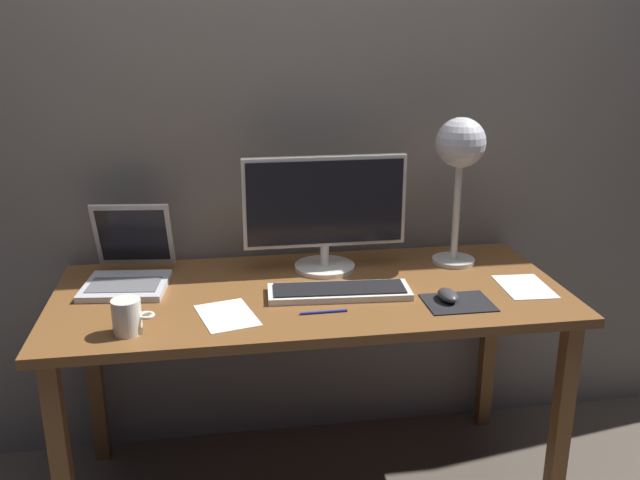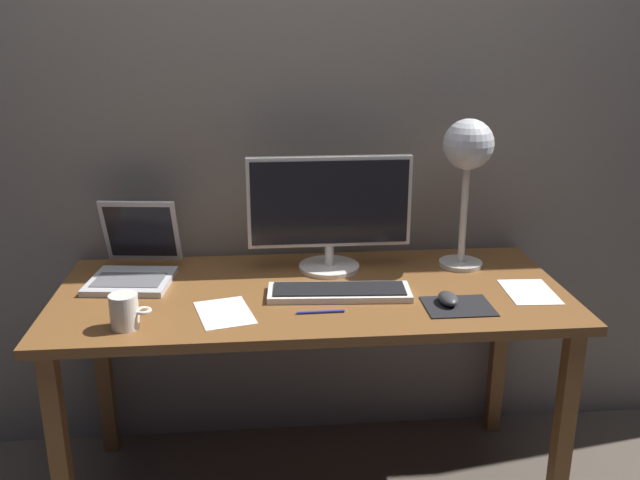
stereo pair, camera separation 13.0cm
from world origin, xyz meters
name	(u,v)px [view 2 (the right image)]	position (x,y,z in m)	size (l,w,h in m)	color
back_wall	(302,96)	(0.00, 0.40, 1.30)	(4.80, 0.06, 2.60)	gray
desk	(312,313)	(0.00, 0.00, 0.66)	(1.60, 0.70, 0.74)	brown
monitor	(329,209)	(0.07, 0.18, 0.95)	(0.55, 0.21, 0.39)	silver
keyboard_main	(339,292)	(0.08, -0.06, 0.75)	(0.45, 0.17, 0.03)	silver
laptop	(136,257)	(-0.57, 0.17, 0.81)	(0.29, 0.34, 0.24)	silver
desk_lamp	(468,155)	(0.53, 0.17, 1.13)	(0.17, 0.17, 0.51)	beige
mousepad	(458,306)	(0.42, -0.18, 0.74)	(0.20, 0.16, 0.00)	black
mouse	(448,298)	(0.40, -0.16, 0.76)	(0.06, 0.10, 0.03)	#38383A
coffee_mug	(125,311)	(-0.53, -0.23, 0.79)	(0.11, 0.08, 0.10)	white
paper_sheet_near_mouse	(530,292)	(0.68, -0.08, 0.74)	(0.15, 0.21, 0.00)	white
paper_sheet_by_keyboard	(225,313)	(-0.27, -0.16, 0.74)	(0.15, 0.21, 0.00)	white
pen	(321,312)	(0.01, -0.19, 0.74)	(0.01, 0.01, 0.14)	#2633A5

